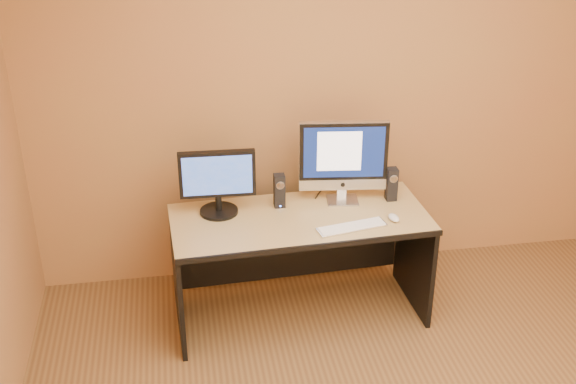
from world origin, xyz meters
name	(u,v)px	position (x,y,z in m)	size (l,w,h in m)	color
walls	(447,248)	(0.00, 0.00, 1.30)	(4.00, 4.00, 2.60)	olive
desk	(300,267)	(-0.34, 1.40, 0.36)	(1.55, 0.68, 0.71)	tan
imac	(344,162)	(-0.04, 1.57, 0.98)	(0.55, 0.20, 0.53)	#B3B3B7
second_monitor	(218,183)	(-0.82, 1.54, 0.92)	(0.46, 0.23, 0.41)	black
speaker_left	(279,191)	(-0.44, 1.56, 0.82)	(0.07, 0.07, 0.21)	black
speaker_right	(391,184)	(0.26, 1.54, 0.82)	(0.07, 0.07, 0.21)	black
keyboard	(352,227)	(-0.07, 1.22, 0.72)	(0.42, 0.11, 0.02)	silver
mouse	(394,218)	(0.20, 1.27, 0.73)	(0.06, 0.10, 0.03)	silver
cable_a	(345,194)	(0.00, 1.64, 0.72)	(0.01, 0.01, 0.21)	black
cable_b	(319,193)	(-0.16, 1.70, 0.72)	(0.01, 0.01, 0.17)	black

